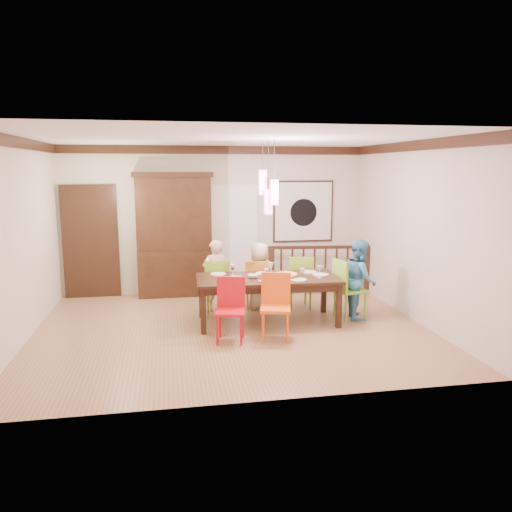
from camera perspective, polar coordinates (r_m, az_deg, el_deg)
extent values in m
plane|color=#926647|center=(7.86, -2.72, -8.29)|extent=(6.00, 6.00, 0.00)
plane|color=white|center=(7.48, -2.91, 13.31)|extent=(6.00, 6.00, 0.00)
plane|color=beige|center=(10.00, -4.67, 4.12)|extent=(6.00, 0.00, 6.00)
plane|color=beige|center=(7.75, -25.39, 1.50)|extent=(0.00, 5.00, 5.00)
plane|color=beige|center=(8.46, 17.80, 2.61)|extent=(0.00, 5.00, 5.00)
cube|color=black|center=(10.06, -18.34, 1.38)|extent=(1.04, 0.07, 2.24)
cube|color=silver|center=(10.06, -2.63, 1.87)|extent=(0.97, 0.05, 2.22)
cube|color=black|center=(10.29, 5.40, 5.11)|extent=(1.25, 0.04, 1.25)
cube|color=silver|center=(10.27, 5.44, 5.09)|extent=(1.18, 0.02, 1.18)
cylinder|color=black|center=(10.25, 5.46, 4.98)|extent=(0.56, 0.01, 0.56)
cube|color=#F0488B|center=(7.83, 0.76, 8.41)|extent=(0.11, 0.11, 0.38)
cylinder|color=black|center=(7.83, 0.77, 11.48)|extent=(0.01, 0.01, 0.46)
cube|color=#F0488B|center=(7.77, 2.07, 7.29)|extent=(0.11, 0.11, 0.38)
cylinder|color=black|center=(7.76, 2.09, 10.94)|extent=(0.01, 0.01, 0.61)
cube|color=#F0488B|center=(7.81, 1.40, 6.20)|extent=(0.11, 0.11, 0.38)
cylinder|color=black|center=(7.80, 1.42, 10.39)|extent=(0.01, 0.01, 0.76)
cube|color=black|center=(7.99, 1.37, -2.60)|extent=(2.30, 1.11, 0.05)
cube|color=black|center=(8.36, -6.35, -4.74)|extent=(0.08, 0.08, 0.70)
cube|color=black|center=(8.74, 7.57, -4.11)|extent=(0.08, 0.08, 0.70)
cube|color=black|center=(7.52, -5.89, -6.40)|extent=(0.08, 0.08, 0.70)
cube|color=black|center=(7.95, 9.47, -5.59)|extent=(0.08, 0.08, 0.70)
cube|color=black|center=(8.44, 0.75, -2.44)|extent=(2.06, 0.12, 0.10)
cube|color=black|center=(7.57, 2.06, -3.89)|extent=(2.06, 0.12, 0.10)
cube|color=#74A61F|center=(8.68, -4.29, -3.48)|extent=(0.50, 0.50, 0.04)
cube|color=#74A61F|center=(8.62, -4.31, -1.86)|extent=(0.42, 0.13, 0.46)
cylinder|color=#74A61F|center=(8.55, -5.28, -5.28)|extent=(0.04, 0.04, 0.44)
cylinder|color=#74A61F|center=(8.59, -3.01, -5.19)|extent=(0.04, 0.04, 0.44)
cylinder|color=#74A61F|center=(8.88, -5.48, -4.71)|extent=(0.04, 0.04, 0.44)
cylinder|color=#74A61F|center=(8.91, -3.29, -4.62)|extent=(0.04, 0.04, 0.44)
cube|color=#B97422|center=(8.84, 0.07, -3.34)|extent=(0.45, 0.45, 0.04)
cube|color=#B97422|center=(8.79, 0.07, -1.82)|extent=(0.40, 0.09, 0.44)
cylinder|color=#B97422|center=(8.71, -0.79, -5.03)|extent=(0.03, 0.03, 0.42)
cylinder|color=#B97422|center=(8.77, 1.30, -4.93)|extent=(0.03, 0.03, 0.42)
cylinder|color=#B97422|center=(9.02, -1.13, -4.50)|extent=(0.03, 0.03, 0.42)
cylinder|color=#B97422|center=(9.08, 0.90, -4.41)|extent=(0.03, 0.03, 0.42)
cube|color=#78A627|center=(8.92, 4.88, -3.02)|extent=(0.44, 0.44, 0.04)
cube|color=#78A627|center=(8.87, 4.91, -1.40)|extent=(0.43, 0.05, 0.47)
cylinder|color=#78A627|center=(8.77, 4.05, -4.83)|extent=(0.04, 0.04, 0.45)
cylinder|color=#78A627|center=(8.86, 6.25, -4.71)|extent=(0.04, 0.04, 0.45)
cylinder|color=#78A627|center=(9.10, 3.51, -4.28)|extent=(0.04, 0.04, 0.45)
cylinder|color=#78A627|center=(9.19, 5.63, -4.17)|extent=(0.04, 0.04, 0.45)
cube|color=red|center=(7.18, -2.97, -6.38)|extent=(0.49, 0.49, 0.04)
cube|color=red|center=(7.11, -2.99, -4.48)|extent=(0.41, 0.13, 0.45)
cylinder|color=red|center=(7.07, -4.14, -8.58)|extent=(0.04, 0.04, 0.43)
cylinder|color=red|center=(7.11, -1.43, -8.45)|extent=(0.04, 0.04, 0.43)
cylinder|color=red|center=(7.39, -4.42, -7.76)|extent=(0.04, 0.04, 0.43)
cylinder|color=red|center=(7.42, -1.83, -7.64)|extent=(0.04, 0.04, 0.43)
cube|color=#E85614|center=(7.26, 2.24, -6.02)|extent=(0.52, 0.52, 0.04)
cube|color=#E85614|center=(7.20, 2.25, -4.05)|extent=(0.43, 0.14, 0.47)
cylinder|color=#E85614|center=(7.13, 1.14, -8.30)|extent=(0.04, 0.04, 0.45)
cylinder|color=#E85614|center=(7.21, 3.90, -8.13)|extent=(0.04, 0.04, 0.45)
cylinder|color=#E85614|center=(7.46, 0.61, -7.47)|extent=(0.04, 0.04, 0.45)
cylinder|color=#E85614|center=(7.53, 3.25, -7.32)|extent=(0.04, 0.04, 0.45)
cube|color=#75B532|center=(8.42, 10.71, -3.83)|extent=(0.53, 0.53, 0.04)
cube|color=#75B532|center=(8.36, 10.77, -2.05)|extent=(0.13, 0.45, 0.49)
cylinder|color=#75B532|center=(8.25, 9.92, -5.85)|extent=(0.04, 0.04, 0.47)
cylinder|color=#75B532|center=(8.38, 12.26, -5.68)|extent=(0.04, 0.04, 0.47)
cylinder|color=#75B532|center=(8.58, 9.09, -5.21)|extent=(0.04, 0.04, 0.47)
cylinder|color=#75B532|center=(8.71, 11.35, -5.06)|extent=(0.04, 0.04, 0.47)
cube|color=black|center=(9.89, -9.20, -1.87)|extent=(1.42, 0.44, 0.91)
cube|color=black|center=(9.74, -9.39, 4.87)|extent=(1.42, 0.40, 1.42)
cube|color=black|center=(9.93, -9.41, 4.97)|extent=(1.22, 0.02, 1.22)
cube|color=black|center=(9.71, -9.52, 9.16)|extent=(1.52, 0.44, 0.10)
cube|color=black|center=(9.78, 1.84, -1.87)|extent=(0.13, 0.13, 0.92)
cube|color=black|center=(10.35, 12.45, -1.43)|extent=(0.13, 0.13, 0.92)
cube|color=black|center=(9.94, 7.36, 1.01)|extent=(2.06, 0.33, 0.06)
cube|color=black|center=(10.11, 7.25, -3.93)|extent=(1.94, 0.30, 0.05)
imported|color=beige|center=(8.69, -4.68, -2.26)|extent=(0.53, 0.42, 1.26)
imported|color=#C2B993|center=(8.80, 0.41, -2.29)|extent=(0.66, 0.52, 1.19)
imported|color=#438BBC|center=(8.43, 11.77, -2.61)|extent=(0.61, 0.72, 1.32)
imported|color=gold|center=(7.91, 3.45, -2.26)|extent=(0.43, 0.43, 0.08)
imported|color=white|center=(7.92, -0.33, -2.32)|extent=(0.18, 0.18, 0.06)
imported|color=silver|center=(7.68, -2.09, -2.58)|extent=(0.15, 0.15, 0.09)
imported|color=silver|center=(8.31, 5.27, -1.67)|extent=(0.11, 0.11, 0.08)
cylinder|color=white|center=(8.20, -4.33, -2.06)|extent=(0.26, 0.26, 0.01)
cylinder|color=white|center=(8.23, 0.85, -1.99)|extent=(0.26, 0.26, 0.01)
cylinder|color=white|center=(8.39, 6.04, -1.82)|extent=(0.26, 0.26, 0.01)
cylinder|color=white|center=(7.56, -3.53, -3.09)|extent=(0.26, 0.26, 0.01)
cylinder|color=white|center=(7.79, 4.88, -2.71)|extent=(0.26, 0.26, 0.01)
cylinder|color=white|center=(8.20, 7.39, -2.12)|extent=(0.26, 0.26, 0.01)
cube|color=#D83359|center=(7.67, 0.96, -2.89)|extent=(0.18, 0.14, 0.01)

